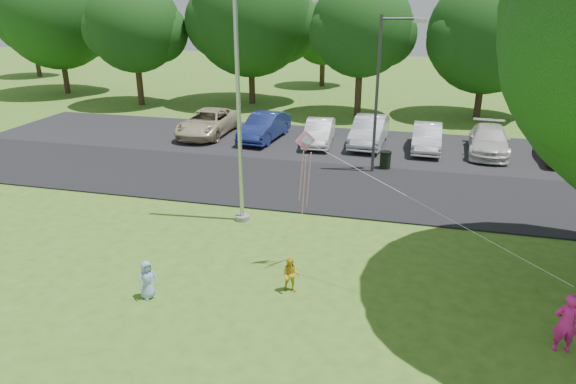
% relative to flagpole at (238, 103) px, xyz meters
% --- Properties ---
extents(ground, '(120.00, 120.00, 0.00)m').
position_rel_flagpole_xyz_m(ground, '(3.50, -5.00, -4.17)').
color(ground, '#3E6D1C').
rests_on(ground, ground).
extents(park_road, '(60.00, 6.00, 0.06)m').
position_rel_flagpole_xyz_m(park_road, '(3.50, 4.00, -4.14)').
color(park_road, black).
rests_on(park_road, ground).
extents(parking_strip, '(42.00, 7.00, 0.06)m').
position_rel_flagpole_xyz_m(parking_strip, '(3.50, 10.50, -4.14)').
color(parking_strip, black).
rests_on(parking_strip, ground).
extents(flagpole, '(0.50, 0.50, 10.00)m').
position_rel_flagpole_xyz_m(flagpole, '(0.00, 0.00, 0.00)').
color(flagpole, '#B7BABF').
rests_on(flagpole, ground).
extents(street_lamp, '(1.84, 0.71, 6.72)m').
position_rel_flagpole_xyz_m(street_lamp, '(4.22, 6.45, -0.13)').
color(street_lamp, '#3F3F44').
rests_on(street_lamp, ground).
extents(trash_can, '(0.53, 0.53, 0.84)m').
position_rel_flagpole_xyz_m(trash_can, '(4.49, 6.93, -3.74)').
color(trash_can, black).
rests_on(trash_can, ground).
extents(tree_row, '(64.35, 11.94, 10.88)m').
position_rel_flagpole_xyz_m(tree_row, '(5.09, 19.23, 1.55)').
color(tree_row, '#332316').
rests_on(tree_row, ground).
extents(horizon_trees, '(77.46, 7.20, 7.02)m').
position_rel_flagpole_xyz_m(horizon_trees, '(7.56, 28.88, 0.14)').
color(horizon_trees, '#332316').
rests_on(horizon_trees, ground).
extents(parked_cars, '(20.18, 5.08, 1.49)m').
position_rel_flagpole_xyz_m(parked_cars, '(2.43, 10.48, -3.42)').
color(parked_cars, '#C6B793').
rests_on(parked_cars, ground).
extents(woman, '(0.56, 0.39, 1.44)m').
position_rel_flagpole_xyz_m(woman, '(9.20, -5.08, -3.45)').
color(woman, '#EE1F9A').
rests_on(woman, ground).
extents(child_yellow, '(0.51, 0.41, 0.99)m').
position_rel_flagpole_xyz_m(child_yellow, '(2.78, -4.16, -3.67)').
color(child_yellow, gold).
rests_on(child_yellow, ground).
extents(child_blue, '(0.58, 0.61, 1.06)m').
position_rel_flagpole_xyz_m(child_blue, '(-0.77, -5.34, -3.64)').
color(child_blue, '#94B0E3').
rests_on(child_blue, ground).
extents(kite, '(6.64, 2.64, 2.52)m').
position_rel_flagpole_xyz_m(kite, '(2.99, -2.76, -0.87)').
color(kite, pink).
rests_on(kite, ground).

